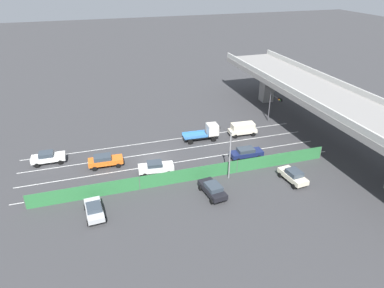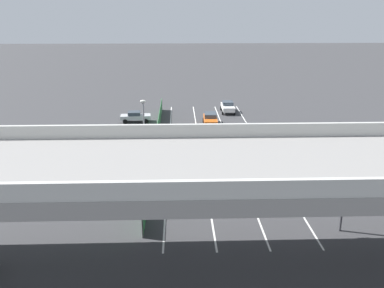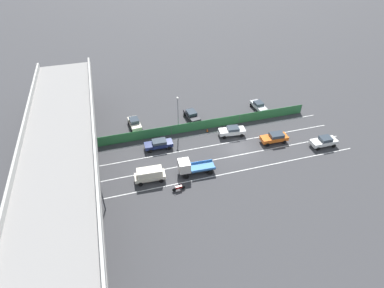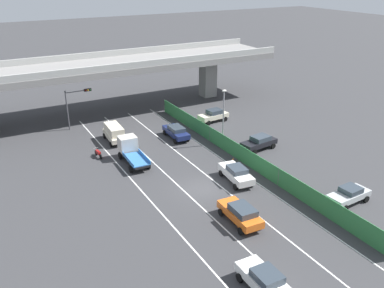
{
  "view_description": "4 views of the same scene",
  "coord_description": "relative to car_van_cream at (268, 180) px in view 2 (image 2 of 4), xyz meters",
  "views": [
    {
      "loc": [
        42.44,
        -7.7,
        24.5
      ],
      "look_at": [
        0.49,
        5.62,
        1.82
      ],
      "focal_mm": 32.54,
      "sensor_mm": 36.0,
      "label": 1
    },
    {
      "loc": [
        4.24,
        48.35,
        15.27
      ],
      "look_at": [
        2.79,
        5.92,
        1.4
      ],
      "focal_mm": 38.75,
      "sensor_mm": 36.0,
      "label": 2
    },
    {
      "loc": [
        -37.02,
        18.71,
        32.55
      ],
      "look_at": [
        0.25,
        7.92,
        2.35
      ],
      "focal_mm": 29.15,
      "sensor_mm": 36.0,
      "label": 3
    },
    {
      "loc": [
        -17.97,
        -30.51,
        19.79
      ],
      "look_at": [
        1.89,
        5.46,
        2.25
      ],
      "focal_mm": 38.91,
      "sensor_mm": 36.0,
      "label": 4
    }
  ],
  "objects": [
    {
      "name": "car_van_cream",
      "position": [
        0.0,
        0.0,
        0.0
      ],
      "size": [
        2.22,
        4.56,
        2.06
      ],
      "color": "beige",
      "rests_on": "ground"
    },
    {
      "name": "motorcycle",
      "position": [
        -3.16,
        -3.54,
        -0.72
      ],
      "size": [
        0.6,
        1.95,
        0.93
      ],
      "color": "black",
      "rests_on": "ground"
    },
    {
      "name": "traffic_cone",
      "position": [
        9.38,
        -12.0,
        -0.92
      ],
      "size": [
        0.47,
        0.47,
        0.56
      ],
      "color": "orange",
      "rests_on": "ground"
    },
    {
      "name": "lane_line_left_edge",
      "position": [
        -1.88,
        -12.06,
        -1.17
      ],
      "size": [
        0.14,
        42.74,
        0.01
      ],
      "primitive_type": "cube",
      "color": "silver",
      "rests_on": "ground"
    },
    {
      "name": "car_sedan_white",
      "position": [
        7.15,
        -15.81,
        -0.26
      ],
      "size": [
        2.38,
        4.76,
        1.65
      ],
      "color": "white",
      "rests_on": "ground"
    },
    {
      "name": "street_lamp",
      "position": [
        11.16,
        -7.12,
        2.97
      ],
      "size": [
        0.6,
        0.36,
        6.78
      ],
      "color": "gray",
      "rests_on": "ground"
    },
    {
      "name": "green_fence",
      "position": [
        10.29,
        -12.06,
        -0.25
      ],
      "size": [
        0.1,
        38.84,
        1.86
      ],
      "color": "#2D753D",
      "rests_on": "ground"
    },
    {
      "name": "ground_plane",
      "position": [
        3.47,
        -15.42,
        -1.18
      ],
      "size": [
        300.0,
        300.0,
        0.0
      ],
      "primitive_type": "plane",
      "color": "#38383A"
    },
    {
      "name": "lane_line_right_edge",
      "position": [
        8.82,
        -12.06,
        -1.17
      ],
      "size": [
        0.14,
        42.74,
        0.01
      ],
      "primitive_type": "cube",
      "color": "silver",
      "rests_on": "ground"
    },
    {
      "name": "lane_line_mid_right",
      "position": [
        5.25,
        -12.06,
        -1.17
      ],
      "size": [
        0.14,
        42.74,
        0.01
      ],
      "primitive_type": "cube",
      "color": "silver",
      "rests_on": "ground"
    },
    {
      "name": "lane_line_mid_left",
      "position": [
        1.69,
        -12.06,
        -1.17
      ],
      "size": [
        0.14,
        42.74,
        0.01
      ],
      "primitive_type": "cube",
      "color": "silver",
      "rests_on": "ground"
    },
    {
      "name": "car_hatchback_white",
      "position": [
        0.05,
        -29.46,
        -0.26
      ],
      "size": [
        2.08,
        4.48,
        1.69
      ],
      "color": "silver",
      "rests_on": "ground"
    },
    {
      "name": "parked_sedan_cream",
      "position": [
        14.41,
        0.27,
        -0.25
      ],
      "size": [
        4.34,
        2.28,
        1.69
      ],
      "color": "beige",
      "rests_on": "ground"
    },
    {
      "name": "traffic_light",
      "position": [
        -2.67,
        6.8,
        2.57
      ],
      "size": [
        3.49,
        0.42,
        5.27
      ],
      "color": "#47474C",
      "rests_on": "ground"
    },
    {
      "name": "parked_wagon_silver",
      "position": [
        13.79,
        -24.11,
        -0.33
      ],
      "size": [
        4.31,
        2.19,
        1.52
      ],
      "color": "#B2B5B7",
      "rests_on": "ground"
    },
    {
      "name": "flatbed_truck_blue",
      "position": [
        -0.24,
        -6.05,
        0.1
      ],
      "size": [
        2.37,
        5.55,
        2.49
      ],
      "color": "black",
      "rests_on": "ground"
    },
    {
      "name": "car_taxi_orange",
      "position": [
        3.31,
        -22.03,
        -0.24
      ],
      "size": [
        2.17,
        4.66,
        1.67
      ],
      "color": "orange",
      "rests_on": "ground"
    },
    {
      "name": "car_sedan_navy",
      "position": [
        7.09,
        -2.73,
        -0.28
      ],
      "size": [
        2.04,
        4.69,
        1.57
      ],
      "color": "navy",
      "rests_on": "ground"
    },
    {
      "name": "elevated_overpass",
      "position": [
        3.47,
        11.31,
        5.17
      ],
      "size": [
        51.93,
        9.82,
        8.04
      ],
      "color": "gray",
      "rests_on": "ground"
    },
    {
      "name": "parked_sedan_dark",
      "position": [
        14.09,
        -10.45,
        -0.28
      ],
      "size": [
        4.62,
        2.45,
        1.61
      ],
      "color": "black",
      "rests_on": "ground"
    }
  ]
}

